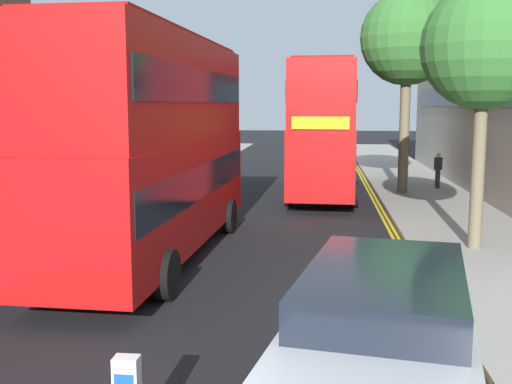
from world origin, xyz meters
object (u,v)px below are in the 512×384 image
object	(u,v)px
double_decker_bus_oncoming	(325,125)
taxi_minivan	(381,365)
double_decker_bus_away	(155,141)
pedestrian_far	(438,170)

from	to	relation	value
double_decker_bus_oncoming	taxi_minivan	distance (m)	20.57
double_decker_bus_away	double_decker_bus_oncoming	world-z (taller)	same
double_decker_bus_away	taxi_minivan	xyz separation A→B (m)	(4.87, -8.65, -1.96)
double_decker_bus_away	double_decker_bus_oncoming	bearing A→B (deg)	69.86
double_decker_bus_oncoming	taxi_minivan	size ratio (longest dim) A/B	2.15
double_decker_bus_away	double_decker_bus_oncoming	xyz separation A→B (m)	(4.34, 11.82, 0.00)
pedestrian_far	taxi_minivan	bearing A→B (deg)	-101.77
double_decker_bus_oncoming	pedestrian_far	distance (m)	5.74
pedestrian_far	double_decker_bus_oncoming	bearing A→B (deg)	-162.98
double_decker_bus_away	double_decker_bus_oncoming	size ratio (longest dim) A/B	1.00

